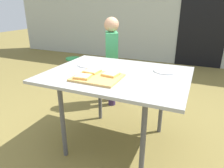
{
  "coord_description": "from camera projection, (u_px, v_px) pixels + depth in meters",
  "views": [
    {
      "loc": [
        0.61,
        -1.5,
        1.22
      ],
      "look_at": [
        -0.04,
        0.0,
        0.58
      ],
      "focal_mm": 33.04,
      "sensor_mm": 36.0,
      "label": 1
    }
  ],
  "objects": [
    {
      "name": "ground_plane",
      "position": [
        116.0,
        142.0,
        1.95
      ],
      "size": [
        16.0,
        16.0,
        0.0
      ],
      "primitive_type": "plane",
      "color": "olive"
    },
    {
      "name": "house_door",
      "position": [
        204.0,
        16.0,
        3.98
      ],
      "size": [
        0.9,
        0.02,
        2.0
      ],
      "primitive_type": "cube",
      "color": "black",
      "rests_on": "ground"
    },
    {
      "name": "dining_table",
      "position": [
        117.0,
        80.0,
        1.72
      ],
      "size": [
        1.16,
        0.89,
        0.68
      ],
      "color": "#A0A19F",
      "rests_on": "ground"
    },
    {
      "name": "cutting_board",
      "position": [
        97.0,
        77.0,
        1.58
      ],
      "size": [
        0.35,
        0.29,
        0.02
      ],
      "primitive_type": "cube",
      "color": "tan",
      "rests_on": "dining_table"
    },
    {
      "name": "pizza_slice_far_left",
      "position": [
        92.0,
        71.0,
        1.67
      ],
      "size": [
        0.12,
        0.12,
        0.02
      ],
      "color": "#E9A34F",
      "rests_on": "cutting_board"
    },
    {
      "name": "pizza_slice_near_left",
      "position": [
        83.0,
        76.0,
        1.55
      ],
      "size": [
        0.13,
        0.13,
        0.02
      ],
      "color": "#E9A34F",
      "rests_on": "cutting_board"
    },
    {
      "name": "pizza_slice_far_right",
      "position": [
        111.0,
        74.0,
        1.6
      ],
      "size": [
        0.13,
        0.12,
        0.02
      ],
      "color": "#E9A34F",
      "rests_on": "cutting_board"
    },
    {
      "name": "plate_white_left",
      "position": [
        89.0,
        65.0,
        1.92
      ],
      "size": [
        0.2,
        0.2,
        0.01
      ],
      "primitive_type": "cylinder",
      "color": "white",
      "rests_on": "dining_table"
    },
    {
      "name": "plate_white_right",
      "position": [
        166.0,
        71.0,
        1.75
      ],
      "size": [
        0.2,
        0.2,
        0.01
      ],
      "primitive_type": "cylinder",
      "color": "silver",
      "rests_on": "dining_table"
    },
    {
      "name": "child_left",
      "position": [
        112.0,
        56.0,
        2.52
      ],
      "size": [
        0.23,
        0.28,
        1.08
      ],
      "color": "#392750",
      "rests_on": "ground"
    },
    {
      "name": "garden_hose_coil",
      "position": [
        73.0,
        59.0,
        4.85
      ],
      "size": [
        0.35,
        0.35,
        0.04
      ],
      "primitive_type": "cylinder",
      "color": "#3DBD63",
      "rests_on": "ground"
    }
  ]
}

